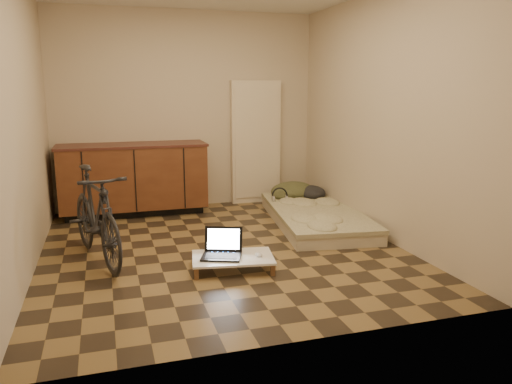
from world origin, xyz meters
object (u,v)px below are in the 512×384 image
object	(u,v)px
lap_desk	(233,258)
futon	(316,216)
laptop	(222,250)
bicycle	(96,211)

from	to	relation	value
lap_desk	futon	bearing A→B (deg)	51.47
futon	laptop	xyz separation A→B (m)	(-1.43, -1.17, 0.08)
laptop	lap_desk	bearing A→B (deg)	-6.88
laptop	bicycle	bearing A→B (deg)	175.05
futon	lap_desk	bearing A→B (deg)	-129.96
bicycle	lap_desk	distance (m)	1.35
futon	bicycle	bearing A→B (deg)	-157.66
bicycle	lap_desk	size ratio (longest dim) A/B	1.92
lap_desk	laptop	bearing A→B (deg)	161.32
futon	laptop	world-z (taller)	laptop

